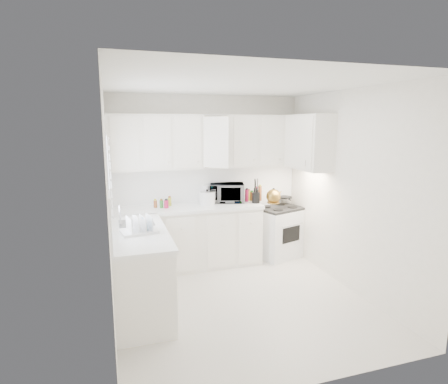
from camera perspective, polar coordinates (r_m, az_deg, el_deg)
name	(u,v)px	position (r m, az deg, el deg)	size (l,w,h in m)	color
floor	(241,300)	(4.78, 2.62, -16.43)	(3.20, 3.20, 0.00)	silver
ceiling	(243,84)	(4.28, 2.92, 16.36)	(3.20, 3.20, 0.00)	white
wall_back	(207,179)	(5.85, -2.64, 2.01)	(3.00, 3.00, 0.00)	white
wall_front	(313,237)	(2.94, 13.63, -6.83)	(3.00, 3.00, 0.00)	white
wall_left	(109,206)	(4.09, -17.41, -2.16)	(3.20, 3.20, 0.00)	white
wall_right	(350,191)	(5.05, 18.94, 0.11)	(3.20, 3.20, 0.00)	white
window_blinds	(109,179)	(4.39, -17.34, 2.01)	(0.06, 0.96, 1.06)	white
lower_cabinets_back	(188,238)	(5.67, -5.63, -7.13)	(2.22, 0.60, 0.90)	white
lower_cabinets_left	(140,272)	(4.54, -12.95, -11.94)	(0.60, 1.60, 0.90)	white
countertop_back	(187,208)	(5.54, -5.69, -2.47)	(2.24, 0.64, 0.05)	white
countertop_left	(139,233)	(4.38, -13.08, -6.17)	(0.64, 1.62, 0.05)	white
backsplash_back	(207,184)	(5.85, -2.61, 1.27)	(2.98, 0.02, 0.55)	white
backsplash_left	(110,209)	(4.30, -17.23, -2.57)	(0.02, 1.60, 0.55)	white
upper_cabinets_back	(210,168)	(5.67, -2.23, 3.78)	(3.00, 0.33, 0.80)	white
upper_cabinets_right	(307,169)	(5.61, 12.76, 3.47)	(0.33, 0.90, 0.80)	white
sink	(136,214)	(4.68, -13.49, -3.28)	(0.42, 0.38, 0.30)	gray
stove	(279,225)	(6.11, 8.46, -5.09)	(0.69, 0.57, 1.06)	white
tea_kettle	(273,195)	(5.77, 7.68, -0.50)	(0.28, 0.24, 0.26)	olive
frying_pan	(285,197)	(6.23, 9.41, -0.74)	(0.24, 0.40, 0.04)	black
microwave	(227,191)	(5.79, 0.45, 0.21)	(0.53, 0.29, 0.36)	gray
rice_cooker	(207,197)	(5.60, -2.62, -0.78)	(0.24, 0.24, 0.24)	white
paper_towel	(206,194)	(5.79, -2.84, -0.24)	(0.12, 0.12, 0.27)	white
utensil_crock	(256,190)	(5.72, 4.99, 0.25)	(0.13, 0.13, 0.40)	black
dish_rack	(139,223)	(4.27, -13.10, -4.78)	(0.39, 0.29, 0.21)	white
spice_left_0	(155,202)	(5.57, -10.62, -1.57)	(0.06, 0.06, 0.13)	brown
spice_left_1	(161,203)	(5.49, -9.73, -1.71)	(0.06, 0.06, 0.13)	#277326
spice_left_2	(165,202)	(5.59, -9.10, -1.48)	(0.06, 0.06, 0.13)	#B31743
spice_left_3	(171,202)	(5.51, -8.19, -1.62)	(0.06, 0.06, 0.13)	gold
sauce_right_0	(244,194)	(5.93, 3.15, -0.37)	(0.06, 0.06, 0.19)	#B31743
sauce_right_1	(249,195)	(5.90, 3.85, -0.44)	(0.06, 0.06, 0.19)	gold
sauce_right_2	(251,194)	(5.97, 4.14, -0.31)	(0.06, 0.06, 0.19)	brown
sauce_right_3	(255,194)	(5.94, 4.84, -0.38)	(0.06, 0.06, 0.19)	black
sauce_right_4	(257,194)	(6.01, 5.11, -0.25)	(0.06, 0.06, 0.19)	brown
sauce_right_5	(261,194)	(5.98, 5.82, -0.32)	(0.06, 0.06, 0.19)	#277326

